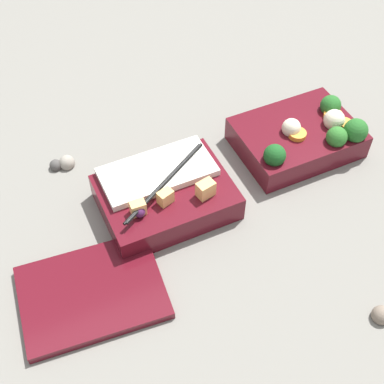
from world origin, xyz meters
The scene contains 7 objects.
ground_plane centered at (0.00, 0.00, 0.00)m, with size 3.00×3.00×0.00m, color slate.
bento_tray_vegetable centered at (-0.15, -0.02, 0.03)m, with size 0.21×0.15×0.08m.
bento_tray_rice centered at (0.12, 0.00, 0.03)m, with size 0.21×0.15×0.07m.
bento_lid centered at (0.28, 0.11, 0.01)m, with size 0.20×0.15×0.01m, color #510F19.
pebble_0 centered at (-0.07, 0.31, 0.01)m, with size 0.03×0.03×0.03m, color #7A6B5B.
pebble_2 centered at (0.24, -0.16, 0.01)m, with size 0.03×0.03×0.03m, color gray.
pebble_3 centered at (0.26, -0.16, 0.01)m, with size 0.02×0.02×0.02m, color #474442.
Camera 1 is at (0.32, 0.52, 0.69)m, focal length 50.00 mm.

